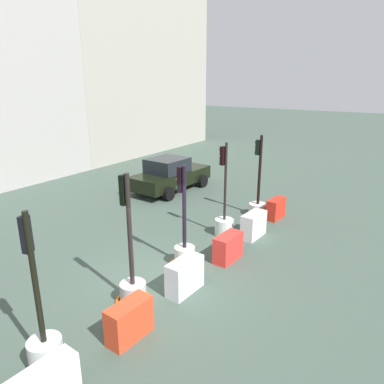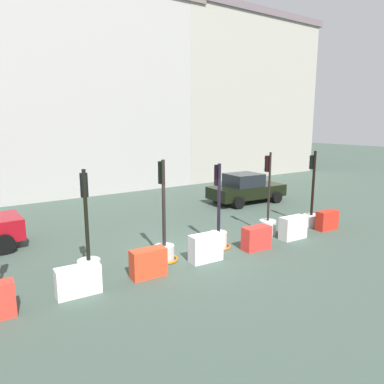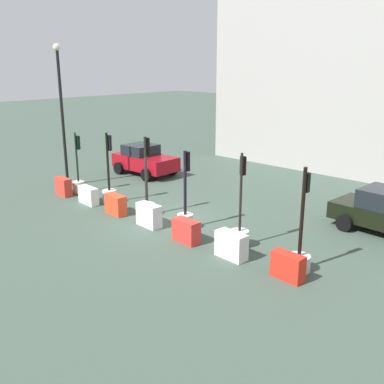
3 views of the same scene
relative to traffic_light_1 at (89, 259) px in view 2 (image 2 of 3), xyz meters
The scene contains 15 objects.
ground_plane 3.69m from the traffic_light_1, ahead, with size 120.00×120.00×0.00m, color #3E4F44.
traffic_light_1 is the anchor object (origin of this frame).
traffic_light_2 2.53m from the traffic_light_1, ahead, with size 0.90×0.90×3.32m.
traffic_light_3 4.79m from the traffic_light_1, ahead, with size 0.90×0.90×3.05m.
traffic_light_4 7.38m from the traffic_light_1, ahead, with size 0.66×0.66×3.32m.
traffic_light_5 9.85m from the traffic_light_1, ahead, with size 0.72×0.72×3.27m.
construction_barrier_1 0.97m from the traffic_light_1, 125.47° to the right, with size 1.16×0.47×0.79m.
construction_barrier_2 1.71m from the traffic_light_1, 27.89° to the right, with size 1.07×0.51×0.84m.
construction_barrier_3 3.69m from the traffic_light_1, 12.13° to the right, with size 1.12×0.52×0.90m.
construction_barrier_4 5.84m from the traffic_light_1, ahead, with size 1.07×0.53×0.83m.
construction_barrier_5 7.83m from the traffic_light_1, ahead, with size 1.12×0.54×0.88m.
construction_barrier_6 9.96m from the traffic_light_1, ahead, with size 1.02×0.47×0.81m.
car_black_sedan 11.79m from the traffic_light_1, 24.83° to the left, with size 4.46×2.42×1.66m.
building_main_facade 16.97m from the traffic_light_1, 74.03° to the left, with size 16.58×7.81×12.97m.
building_corner_block 24.52m from the traffic_light_1, 40.00° to the left, with size 14.02×7.84×13.06m.
Camera 2 is at (-6.77, -9.72, 4.48)m, focal length 33.87 mm.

